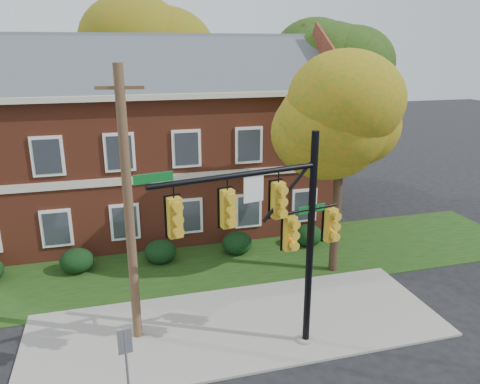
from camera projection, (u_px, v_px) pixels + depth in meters
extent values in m
plane|color=black|center=(246.00, 343.00, 15.06)|extent=(120.00, 120.00, 0.00)
cube|color=gray|center=(238.00, 325.00, 15.96)|extent=(14.00, 5.00, 0.08)
cube|color=#193811|center=(208.00, 263.00, 20.57)|extent=(30.00, 6.00, 0.04)
cube|color=brown|center=(147.00, 159.00, 24.56)|extent=(18.00, 8.00, 7.00)
cube|color=beige|center=(142.00, 89.00, 23.48)|extent=(18.80, 8.80, 0.24)
cube|color=beige|center=(154.00, 179.00, 20.85)|extent=(18.00, 0.12, 0.35)
ellipsoid|color=black|center=(77.00, 261.00, 19.68)|extent=(1.40, 1.26, 1.05)
ellipsoid|color=black|center=(160.00, 252.00, 20.56)|extent=(1.40, 1.26, 1.05)
ellipsoid|color=black|center=(237.00, 243.00, 21.45)|extent=(1.40, 1.26, 1.05)
ellipsoid|color=black|center=(308.00, 235.00, 22.33)|extent=(1.40, 1.26, 1.05)
cylinder|color=black|center=(337.00, 207.00, 19.15)|extent=(0.36, 0.36, 5.76)
ellipsoid|color=#BE6D10|center=(342.00, 119.00, 18.08)|extent=(4.25, 4.25, 3.60)
ellipsoid|color=#BE6D10|center=(363.00, 104.00, 17.71)|extent=(3.50, 3.50, 3.00)
cylinder|color=black|center=(330.00, 144.00, 28.26)|extent=(0.36, 0.36, 7.04)
ellipsoid|color=#1C380F|center=(334.00, 69.00, 26.95)|extent=(5.95, 5.95, 5.04)
ellipsoid|color=#1C380F|center=(353.00, 58.00, 26.51)|extent=(4.90, 4.90, 4.20)
cylinder|color=black|center=(152.00, 128.00, 32.07)|extent=(0.36, 0.36, 7.68)
ellipsoid|color=#9C520D|center=(148.00, 55.00, 30.65)|extent=(6.46, 6.46, 5.47)
ellipsoid|color=#9C520D|center=(163.00, 45.00, 30.18)|extent=(5.32, 5.32, 4.56)
cylinder|color=gray|center=(306.00, 340.00, 15.10)|extent=(0.55, 0.55, 0.16)
cylinder|color=black|center=(310.00, 244.00, 14.10)|extent=(0.26, 0.26, 6.89)
cylinder|color=black|center=(237.00, 175.00, 12.29)|extent=(4.85, 1.16, 0.16)
cylinder|color=black|center=(312.00, 209.00, 13.76)|extent=(1.75, 0.44, 0.08)
cube|color=gold|center=(175.00, 218.00, 11.78)|extent=(0.48, 0.38, 1.14)
cube|color=gold|center=(227.00, 209.00, 12.42)|extent=(0.48, 0.38, 1.14)
cube|color=gold|center=(278.00, 200.00, 13.11)|extent=(0.48, 0.38, 1.14)
cube|color=silver|center=(254.00, 189.00, 12.64)|extent=(0.59, 0.16, 0.74)
cube|color=#0B5A1E|center=(153.00, 178.00, 11.24)|extent=(0.97, 0.24, 0.24)
cube|color=gold|center=(290.00, 233.00, 13.63)|extent=(0.48, 0.38, 1.14)
cube|color=gold|center=(331.00, 225.00, 14.27)|extent=(0.48, 0.38, 1.14)
cube|color=#0B5A1E|center=(312.00, 209.00, 13.76)|extent=(0.92, 0.23, 0.23)
cylinder|color=brown|center=(129.00, 212.00, 14.08)|extent=(0.33, 0.33, 8.73)
cube|color=brown|center=(120.00, 88.00, 12.99)|extent=(1.36, 0.29, 0.10)
cylinder|color=slate|center=(127.00, 372.00, 11.90)|extent=(0.08, 0.08, 2.46)
cube|color=slate|center=(125.00, 341.00, 11.64)|extent=(0.36, 0.11, 0.69)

